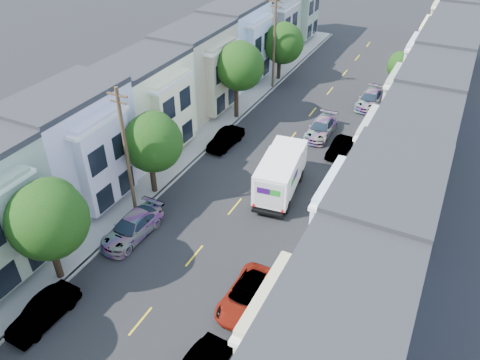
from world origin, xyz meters
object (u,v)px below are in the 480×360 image
(tree_far_r, at_px, (400,67))
(lead_sedan, at_px, (321,128))
(tree_c, at_px, (152,142))
(parked_right_d, at_px, (370,99))
(parked_left_d, at_px, (226,139))
(tree_b, at_px, (47,220))
(utility_pole_near, at_px, (127,155))
(utility_pole_far, at_px, (274,44))
(parked_right_c, at_px, (340,148))
(tree_d, at_px, (239,66))
(parked_left_b, at_px, (44,312))
(tree_e, at_px, (283,43))
(fedex_truck, at_px, (281,173))
(parked_left_c, at_px, (132,228))
(parked_right_b, at_px, (247,295))

(tree_far_r, distance_m, lead_sedan, 12.75)
(tree_c, bearing_deg, parked_right_d, 64.30)
(parked_left_d, bearing_deg, lead_sedan, 43.10)
(tree_b, bearing_deg, tree_far_r, 70.18)
(utility_pole_near, relative_size, utility_pole_far, 1.00)
(tree_b, bearing_deg, parked_right_c, 63.59)
(tree_d, height_order, parked_left_b, tree_d)
(tree_d, height_order, utility_pole_far, utility_pole_far)
(tree_e, distance_m, tree_far_r, 13.23)
(tree_far_r, xyz_separation_m, fedex_truck, (-4.57, -21.85, -1.85))
(tree_e, height_order, parked_left_c, tree_e)
(tree_far_r, height_order, utility_pole_near, utility_pole_near)
(lead_sedan, height_order, parked_left_d, lead_sedan)
(tree_b, xyz_separation_m, utility_pole_far, (0.00, 33.45, 0.32))
(lead_sedan, bearing_deg, parked_left_c, -110.94)
(tree_far_r, distance_m, parked_left_c, 33.61)
(parked_right_b, bearing_deg, parked_left_d, 122.36)
(tree_e, distance_m, parked_left_d, 17.19)
(tree_b, xyz_separation_m, parked_left_d, (1.40, 19.24, -4.11))
(tree_b, bearing_deg, fedex_truck, 59.68)
(parked_right_c, bearing_deg, parked_left_c, -116.15)
(tree_d, relative_size, parked_right_d, 1.55)
(tree_d, xyz_separation_m, utility_pole_far, (0.00, 8.68, -0.39))
(tree_b, relative_size, tree_far_r, 1.39)
(tree_d, distance_m, parked_left_c, 20.13)
(parked_left_b, relative_size, parked_right_c, 1.11)
(lead_sedan, height_order, parked_right_d, parked_right_d)
(parked_left_b, bearing_deg, lead_sedan, 77.43)
(tree_c, xyz_separation_m, lead_sedan, (8.59, 14.76, -3.87))
(parked_left_c, height_order, parked_right_b, parked_left_c)
(parked_right_d, bearing_deg, utility_pole_near, -112.08)
(tree_b, distance_m, parked_right_d, 35.64)
(utility_pole_near, height_order, utility_pole_far, same)
(tree_far_r, bearing_deg, tree_c, -116.66)
(tree_e, bearing_deg, tree_d, -90.00)
(tree_b, bearing_deg, utility_pole_near, 89.99)
(fedex_truck, bearing_deg, parked_right_d, 74.87)
(tree_e, height_order, lead_sedan, tree_e)
(utility_pole_far, height_order, lead_sedan, utility_pole_far)
(tree_b, relative_size, fedex_truck, 1.04)
(lead_sedan, distance_m, parked_left_d, 9.26)
(tree_d, xyz_separation_m, tree_e, (0.00, 11.19, -1.09))
(utility_pole_far, xyz_separation_m, parked_right_d, (11.20, 0.14, -4.39))
(fedex_truck, bearing_deg, parked_left_d, 140.82)
(utility_pole_near, xyz_separation_m, parked_right_b, (11.20, -4.06, -4.46))
(tree_d, distance_m, tree_e, 11.25)
(tree_b, distance_m, lead_sedan, 26.82)
(tree_d, relative_size, parked_left_b, 1.83)
(tree_c, xyz_separation_m, tree_d, (-0.00, 14.45, 0.91))
(tree_c, distance_m, tree_far_r, 29.43)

